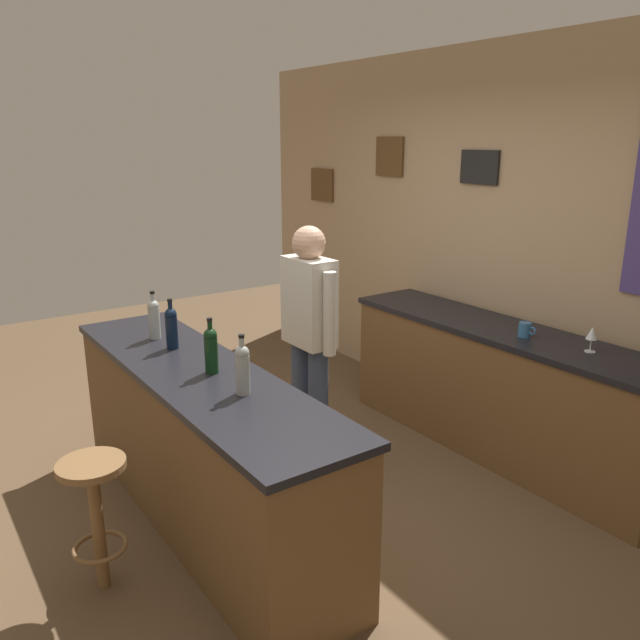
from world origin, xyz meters
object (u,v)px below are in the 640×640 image
at_px(bar_stool, 95,503).
at_px(coffee_mug, 525,330).
at_px(bartender, 309,333).
at_px(wine_bottle_a, 154,318).
at_px(wine_bottle_d, 242,368).
at_px(wine_glass_a, 592,334).
at_px(wine_bottle_b, 171,327).
at_px(wine_bottle_c, 211,349).

distance_m(bar_stool, coffee_mug, 2.74).
bearing_deg(coffee_mug, bartender, -124.06).
xyz_separation_m(bar_stool, wine_bottle_a, (-0.91, 0.68, 0.60)).
bearing_deg(bartender, wine_bottle_d, -52.97).
relative_size(bartender, wine_bottle_d, 5.29).
bearing_deg(bar_stool, wine_glass_a, 74.13).
relative_size(wine_glass_a, coffee_mug, 1.24).
height_order(wine_bottle_a, wine_bottle_b, same).
distance_m(bartender, wine_bottle_d, 1.02).
height_order(wine_bottle_c, wine_glass_a, wine_bottle_c).
xyz_separation_m(wine_bottle_a, wine_bottle_c, (0.75, 0.03, 0.00)).
height_order(wine_bottle_d, wine_glass_a, wine_bottle_d).
bearing_deg(coffee_mug, wine_bottle_b, -117.61).
xyz_separation_m(wine_bottle_c, wine_glass_a, (0.94, 2.03, -0.05)).
relative_size(bartender, coffee_mug, 12.96).
xyz_separation_m(bartender, wine_bottle_d, (0.61, -0.81, 0.12)).
xyz_separation_m(bartender, coffee_mug, (0.78, 1.15, 0.01)).
xyz_separation_m(bar_stool, wine_glass_a, (0.78, 2.74, 0.55)).
distance_m(wine_bottle_c, coffee_mug, 2.03).
relative_size(wine_bottle_c, wine_glass_a, 1.97).
bearing_deg(coffee_mug, bar_stool, -97.78).
bearing_deg(wine_bottle_a, wine_bottle_b, 3.18).
distance_m(wine_bottle_a, coffee_mug, 2.36).
height_order(wine_bottle_b, wine_bottle_c, same).
xyz_separation_m(bartender, wine_glass_a, (1.19, 1.23, 0.07)).
bearing_deg(coffee_mug, wine_glass_a, 10.03).
bearing_deg(wine_glass_a, bar_stool, -105.87).
xyz_separation_m(bartender, wine_bottle_c, (0.26, -0.81, 0.12)).
bearing_deg(bar_stool, wine_bottle_d, 74.73).
height_order(wine_glass_a, coffee_mug, wine_glass_a).
distance_m(wine_bottle_a, wine_bottle_b, 0.25).
bearing_deg(wine_bottle_c, wine_glass_a, 65.21).
relative_size(bar_stool, wine_bottle_b, 2.22).
xyz_separation_m(bar_stool, wine_bottle_d, (0.19, 0.71, 0.60)).
relative_size(bartender, bar_stool, 2.38).
xyz_separation_m(bar_stool, wine_bottle_c, (-0.16, 0.71, 0.60)).
bearing_deg(bartender, wine_bottle_c, -72.37).
bearing_deg(wine_bottle_a, wine_glass_a, 50.57).
bearing_deg(wine_bottle_b, bar_stool, -46.29).
bearing_deg(wine_bottle_d, wine_bottle_b, -179.14).
height_order(bar_stool, wine_bottle_b, wine_bottle_b).
distance_m(wine_bottle_b, wine_bottle_d, 0.86).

